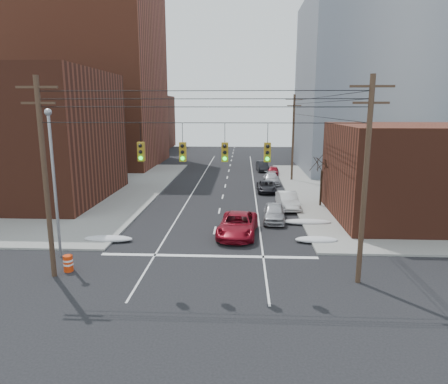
# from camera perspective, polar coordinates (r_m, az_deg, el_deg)

# --- Properties ---
(ground) EXTENTS (160.00, 160.00, 0.00)m
(ground) POSITION_cam_1_polar(r_m,az_deg,el_deg) (20.13, -3.85, -15.79)
(ground) COLOR black
(ground) RESTS_ON ground
(building_brick_tall) EXTENTS (24.00, 20.00, 30.00)m
(building_brick_tall) POSITION_cam_1_polar(r_m,az_deg,el_deg) (70.93, -19.65, 15.86)
(building_brick_tall) COLOR brown
(building_brick_tall) RESTS_ON ground
(building_brick_near) EXTENTS (20.00, 16.00, 13.00)m
(building_brick_near) POSITION_cam_1_polar(r_m,az_deg,el_deg) (46.55, -28.73, 6.99)
(building_brick_near) COLOR #522518
(building_brick_near) RESTS_ON ground
(building_brick_far) EXTENTS (22.00, 18.00, 12.00)m
(building_brick_far) POSITION_cam_1_polar(r_m,az_deg,el_deg) (95.97, -14.49, 9.59)
(building_brick_far) COLOR #522518
(building_brick_far) RESTS_ON ground
(building_office) EXTENTS (22.00, 20.00, 25.00)m
(building_office) POSITION_cam_1_polar(r_m,az_deg,el_deg) (64.87, 21.24, 13.96)
(building_office) COLOR gray
(building_office) RESTS_ON ground
(building_glass) EXTENTS (20.00, 18.00, 22.00)m
(building_glass) POSITION_cam_1_polar(r_m,az_deg,el_deg) (90.38, 17.18, 12.49)
(building_glass) COLOR gray
(building_glass) RESTS_ON ground
(building_storefront) EXTENTS (16.00, 12.00, 8.00)m
(building_storefront) POSITION_cam_1_polar(r_m,az_deg,el_deg) (37.61, 27.68, 2.39)
(building_storefront) COLOR #522518
(building_storefront) RESTS_ON ground
(utility_pole_left) EXTENTS (2.20, 0.28, 11.00)m
(utility_pole_left) POSITION_cam_1_polar(r_m,az_deg,el_deg) (23.54, -24.20, 2.16)
(utility_pole_left) COLOR #473323
(utility_pole_left) RESTS_ON ground
(utility_pole_right) EXTENTS (2.20, 0.28, 11.00)m
(utility_pole_right) POSITION_cam_1_polar(r_m,az_deg,el_deg) (21.93, 19.55, 1.87)
(utility_pole_right) COLOR #473323
(utility_pole_right) RESTS_ON ground
(utility_pole_far) EXTENTS (2.20, 0.28, 11.00)m
(utility_pole_far) POSITION_cam_1_polar(r_m,az_deg,el_deg) (52.19, 9.84, 7.87)
(utility_pole_far) COLOR #473323
(utility_pole_far) RESTS_ON ground
(traffic_signals) EXTENTS (17.00, 0.42, 2.02)m
(traffic_signals) POSITION_cam_1_polar(r_m,az_deg,el_deg) (20.87, -2.93, 5.91)
(traffic_signals) COLOR black
(traffic_signals) RESTS_ON ground
(street_light) EXTENTS (0.44, 0.44, 9.32)m
(street_light) POSITION_cam_1_polar(r_m,az_deg,el_deg) (26.67, -23.20, 2.75)
(street_light) COLOR gray
(street_light) RESTS_ON ground
(bare_tree) EXTENTS (2.09, 2.20, 4.93)m
(bare_tree) POSITION_cam_1_polar(r_m,az_deg,el_deg) (39.05, 13.70, 1.24)
(bare_tree) COLOR black
(bare_tree) RESTS_ON ground
(snow_nw) EXTENTS (3.50, 1.08, 0.42)m
(snow_nw) POSITION_cam_1_polar(r_m,az_deg,el_deg) (29.79, -16.19, -6.42)
(snow_nw) COLOR silver
(snow_nw) RESTS_ON ground
(snow_ne) EXTENTS (3.00, 1.08, 0.42)m
(snow_ne) POSITION_cam_1_polar(r_m,az_deg,el_deg) (29.16, 13.07, -6.65)
(snow_ne) COLOR silver
(snow_ne) RESTS_ON ground
(snow_east_far) EXTENTS (4.00, 1.08, 0.42)m
(snow_east_far) POSITION_cam_1_polar(r_m,az_deg,el_deg) (33.40, 11.73, -4.20)
(snow_east_far) COLOR silver
(snow_east_far) RESTS_ON ground
(red_pickup) EXTENTS (3.27, 6.10, 1.63)m
(red_pickup) POSITION_cam_1_polar(r_m,az_deg,el_deg) (29.83, 1.97, -4.69)
(red_pickup) COLOR maroon
(red_pickup) RESTS_ON ground
(parked_car_a) EXTENTS (2.09, 4.55, 1.51)m
(parked_car_a) POSITION_cam_1_polar(r_m,az_deg,el_deg) (33.69, 7.19, -2.93)
(parked_car_a) COLOR #B2B2B7
(parked_car_a) RESTS_ON ground
(parked_car_b) EXTENTS (2.01, 4.83, 1.56)m
(parked_car_b) POSITION_cam_1_polar(r_m,az_deg,el_deg) (38.09, 9.10, -1.21)
(parked_car_b) COLOR silver
(parked_car_b) RESTS_ON ground
(parked_car_c) EXTENTS (2.11, 4.43, 1.22)m
(parked_car_c) POSITION_cam_1_polar(r_m,az_deg,el_deg) (45.27, 6.07, 0.75)
(parked_car_c) COLOR black
(parked_car_c) RESTS_ON ground
(parked_car_d) EXTENTS (1.89, 4.62, 1.34)m
(parked_car_d) POSITION_cam_1_polar(r_m,az_deg,el_deg) (50.19, 6.79, 1.91)
(parked_car_d) COLOR #B0B0B5
(parked_car_d) RESTS_ON ground
(parked_car_e) EXTENTS (1.89, 3.86, 1.27)m
(parked_car_e) POSITION_cam_1_polar(r_m,az_deg,el_deg) (56.65, 7.05, 3.02)
(parked_car_e) COLOR maroon
(parked_car_e) RESTS_ON ground
(parked_car_f) EXTENTS (1.91, 4.56, 1.46)m
(parked_car_f) POSITION_cam_1_polar(r_m,az_deg,el_deg) (60.38, 5.49, 3.70)
(parked_car_f) COLOR black
(parked_car_f) RESTS_ON ground
(lot_car_a) EXTENTS (4.17, 1.65, 1.35)m
(lot_car_a) POSITION_cam_1_polar(r_m,az_deg,el_deg) (41.72, -22.76, -0.79)
(lot_car_a) COLOR silver
(lot_car_a) RESTS_ON sidewalk_nw
(lot_car_b) EXTENTS (5.37, 4.02, 1.36)m
(lot_car_b) POSITION_cam_1_polar(r_m,az_deg,el_deg) (50.27, -17.33, 1.65)
(lot_car_b) COLOR #A5A5A9
(lot_car_b) RESTS_ON sidewalk_nw
(lot_car_c) EXTENTS (4.40, 2.33, 1.22)m
(lot_car_c) POSITION_cam_1_polar(r_m,az_deg,el_deg) (43.79, -23.52, -0.37)
(lot_car_c) COLOR black
(lot_car_c) RESTS_ON sidewalk_nw
(lot_car_d) EXTENTS (4.60, 2.87, 1.46)m
(lot_car_d) POSITION_cam_1_polar(r_m,az_deg,el_deg) (48.60, -23.95, 0.88)
(lot_car_d) COLOR #A2A3A7
(lot_car_d) RESTS_ON sidewalk_nw
(construction_barrel) EXTENTS (0.69, 0.69, 0.96)m
(construction_barrel) POSITION_cam_1_polar(r_m,az_deg,el_deg) (25.27, -21.37, -9.44)
(construction_barrel) COLOR red
(construction_barrel) RESTS_ON ground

